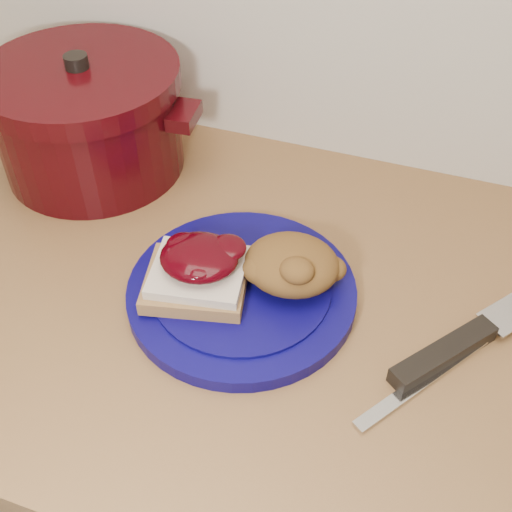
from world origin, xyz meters
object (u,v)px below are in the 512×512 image
(plate, at_px, (242,292))
(chef_knife, at_px, (476,334))
(butter_knife, at_px, (426,379))
(pepper_grinder, at_px, (113,105))
(dutch_oven, at_px, (88,118))

(plate, relative_size, chef_knife, 0.87)
(butter_knife, bearing_deg, pepper_grinder, 95.20)
(plate, bearing_deg, chef_knife, 5.38)
(plate, relative_size, dutch_oven, 0.83)
(butter_knife, bearing_deg, plate, 112.47)
(chef_knife, bearing_deg, plate, 133.35)
(chef_knife, xyz_separation_m, pepper_grinder, (-0.53, 0.21, 0.05))
(butter_knife, xyz_separation_m, dutch_oven, (-0.49, 0.22, 0.07))
(plate, height_order, pepper_grinder, pepper_grinder)
(plate, xyz_separation_m, dutch_oven, (-0.28, 0.17, 0.07))
(butter_knife, bearing_deg, chef_knife, 3.78)
(plate, height_order, butter_knife, plate)
(plate, distance_m, chef_knife, 0.26)
(dutch_oven, bearing_deg, chef_knife, -15.28)
(chef_knife, height_order, butter_knife, chef_knife)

